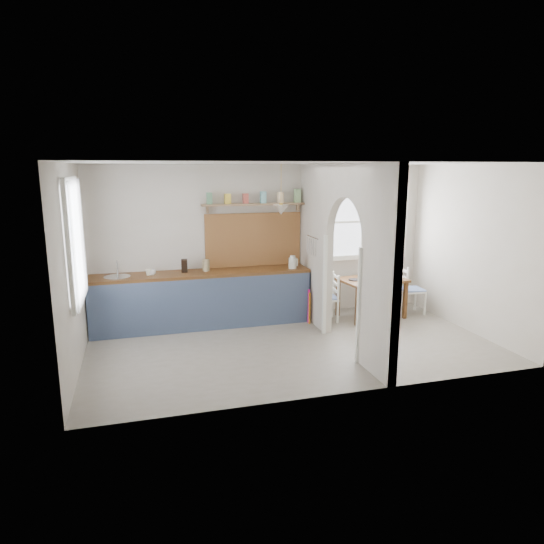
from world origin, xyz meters
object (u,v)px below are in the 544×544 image
object	(u,v)px
vase	(370,270)
dining_table	(371,298)
kettle	(293,262)
chair_right	(412,289)
chair_left	(326,297)

from	to	relation	value
vase	dining_table	bearing A→B (deg)	-107.59
kettle	vase	size ratio (longest dim) A/B	1.05
chair_right	kettle	xyz separation A→B (m)	(-2.17, 0.17, 0.57)
chair_left	kettle	bearing A→B (deg)	-100.65
chair_right	kettle	world-z (taller)	kettle
chair_left	vase	bearing A→B (deg)	108.56
kettle	vase	world-z (taller)	kettle
kettle	chair_right	bearing A→B (deg)	-18.10
dining_table	chair_left	size ratio (longest dim) A/B	1.34
dining_table	kettle	size ratio (longest dim) A/B	5.15
vase	chair_right	bearing A→B (deg)	-13.25
dining_table	chair_right	bearing A→B (deg)	-5.80
dining_table	kettle	xyz separation A→B (m)	(-1.37, 0.20, 0.67)
chair_right	vase	size ratio (longest dim) A/B	4.31
chair_left	vase	distance (m)	0.99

